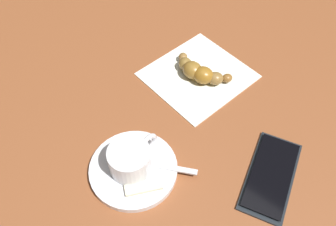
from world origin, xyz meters
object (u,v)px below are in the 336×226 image
teaspoon (139,162)px  sugar_packet (144,187)px  croissant (199,72)px  napkin (196,74)px  saucer (133,169)px  cell_phone (271,175)px  espresso_cup (131,159)px

teaspoon → sugar_packet: (0.03, 0.03, 0.00)m
croissant → napkin: bearing=-119.0°
napkin → croissant: bearing=61.0°
saucer → sugar_packet: sugar_packet is taller
cell_phone → croissant: bearing=-116.6°
saucer → sugar_packet: size_ratio=2.45×
sugar_packet → cell_phone: bearing=-5.8°
teaspoon → cell_phone: bearing=122.4°
espresso_cup → teaspoon: espresso_cup is taller
napkin → espresso_cup: bearing=9.6°
napkin → croissant: size_ratio=1.45×
espresso_cup → cell_phone: 0.22m
croissant → cell_phone: croissant is taller
espresso_cup → napkin: bearing=-170.4°
espresso_cup → croissant: size_ratio=0.72×
saucer → cell_phone: (-0.13, 0.18, -0.00)m
saucer → napkin: saucer is taller
teaspoon → napkin: size_ratio=0.73×
espresso_cup → sugar_packet: 0.05m
saucer → teaspoon: size_ratio=1.05×
teaspoon → croissant: bearing=-171.0°
espresso_cup → sugar_packet: bearing=66.0°
teaspoon → sugar_packet: bearing=48.9°
napkin → cell_phone: bearing=63.3°
saucer → croissant: (-0.23, -0.03, 0.01)m
sugar_packet → croissant: size_ratio=0.45×
teaspoon → croissant: size_ratio=1.05×
teaspoon → napkin: teaspoon is taller
saucer → cell_phone: size_ratio=0.86×
saucer → teaspoon: (-0.01, 0.00, 0.01)m
napkin → cell_phone: cell_phone is taller
napkin → cell_phone: size_ratio=1.13×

